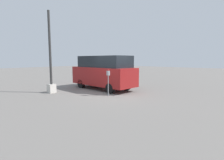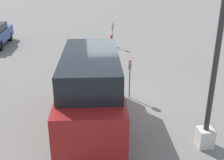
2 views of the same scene
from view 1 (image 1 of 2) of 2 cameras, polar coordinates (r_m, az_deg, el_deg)
ground_plane at (r=10.86m, az=-1.81°, el=-4.58°), size 80.00×80.00×0.00m
parking_meter_near at (r=10.09m, az=-1.25°, el=1.13°), size 0.22×0.16×1.55m
lamp_post at (r=11.76m, az=-19.37°, el=3.34°), size 0.44×0.44×5.12m
parked_van at (r=12.49m, az=-2.85°, el=2.72°), size 5.04×2.15×2.37m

